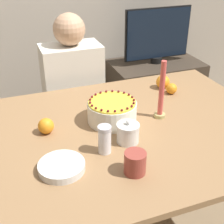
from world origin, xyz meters
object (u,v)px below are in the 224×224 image
sugar_shaker (105,139)px  person_man_blue_shirt (74,108)px  tv_monitor (158,35)px  cake (112,111)px  candle (161,95)px  sugar_bowl (128,133)px

sugar_shaker → person_man_blue_shirt: person_man_blue_shirt is taller
tv_monitor → person_man_blue_shirt: bearing=-156.9°
cake → person_man_blue_shirt: (-0.04, 0.67, -0.31)m
sugar_shaker → candle: size_ratio=0.42×
sugar_shaker → person_man_blue_shirt: (0.08, 0.91, -0.32)m
cake → candle: candle is taller
candle → tv_monitor: bearing=63.0°
sugar_bowl → person_man_blue_shirt: 0.92m
cake → sugar_shaker: 0.27m
candle → person_man_blue_shirt: (-0.29, 0.72, -0.38)m
tv_monitor → sugar_shaker: bearing=-126.0°
person_man_blue_shirt → candle: bearing=112.3°
sugar_shaker → person_man_blue_shirt: size_ratio=0.11×
candle → tv_monitor: 1.21m
cake → tv_monitor: bearing=52.2°
cake → person_man_blue_shirt: person_man_blue_shirt is taller
cake → person_man_blue_shirt: bearing=93.7°
sugar_bowl → person_man_blue_shirt: (-0.05, 0.87, -0.30)m
cake → candle: size_ratio=0.81×
sugar_bowl → tv_monitor: 1.46m
sugar_bowl → candle: (0.25, 0.15, 0.08)m
cake → sugar_shaker: (-0.12, -0.24, 0.01)m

